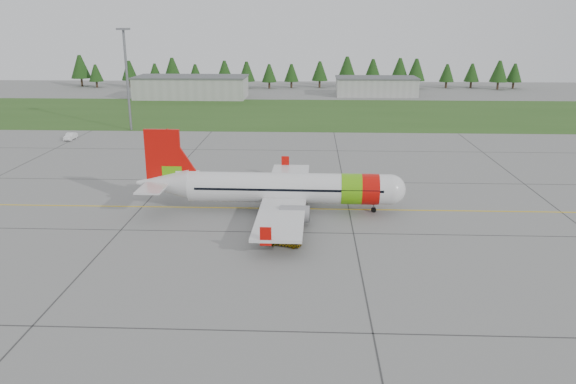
{
  "coord_description": "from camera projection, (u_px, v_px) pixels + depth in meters",
  "views": [
    {
      "loc": [
        5.36,
        -55.85,
        21.44
      ],
      "look_at": [
        2.86,
        4.27,
        3.22
      ],
      "focal_mm": 35.0,
      "sensor_mm": 36.0,
      "label": 1
    }
  ],
  "objects": [
    {
      "name": "hangar_west",
      "position": [
        192.0,
        88.0,
        165.34
      ],
      "size": [
        32.0,
        14.0,
        6.0
      ],
      "primitive_type": "cube",
      "color": "#A8A8A3",
      "rests_on": "ground"
    },
    {
      "name": "follow_me_car",
      "position": [
        285.0,
        228.0,
        55.8
      ],
      "size": [
        1.63,
        1.77,
        3.6
      ],
      "primitive_type": "imported",
      "rotation": [
        0.0,
        0.0,
        1.24
      ],
      "color": "gold",
      "rests_on": "ground"
    },
    {
      "name": "service_van",
      "position": [
        69.0,
        129.0,
        106.41
      ],
      "size": [
        1.4,
        1.33,
        3.94
      ],
      "primitive_type": "imported",
      "rotation": [
        0.0,
        0.0,
        0.02
      ],
      "color": "white",
      "rests_on": "ground"
    },
    {
      "name": "taxi_guideline",
      "position": [
        266.0,
        208.0,
        67.48
      ],
      "size": [
        120.0,
        0.25,
        0.02
      ],
      "primitive_type": "cube",
      "color": "gold",
      "rests_on": "ground"
    },
    {
      "name": "grass_strip",
      "position": [
        290.0,
        113.0,
        138.24
      ],
      "size": [
        320.0,
        50.0,
        0.03
      ],
      "primitive_type": "cube",
      "color": "#30561E",
      "rests_on": "ground"
    },
    {
      "name": "ground",
      "position": [
        260.0,
        232.0,
        59.83
      ],
      "size": [
        320.0,
        320.0,
        0.0
      ],
      "primitive_type": "plane",
      "color": "gray",
      "rests_on": "ground"
    },
    {
      "name": "floodlight_mast",
      "position": [
        127.0,
        81.0,
        113.67
      ],
      "size": [
        0.5,
        0.5,
        20.0
      ],
      "primitive_type": "cylinder",
      "color": "slate",
      "rests_on": "ground"
    },
    {
      "name": "hangar_east",
      "position": [
        376.0,
        87.0,
        170.92
      ],
      "size": [
        24.0,
        12.0,
        5.2
      ],
      "primitive_type": "cube",
      "color": "#A8A8A3",
      "rests_on": "ground"
    },
    {
      "name": "aircraft",
      "position": [
        283.0,
        188.0,
        65.91
      ],
      "size": [
        31.77,
        29.15,
        9.63
      ],
      "rotation": [
        0.0,
        0.0,
        -0.02
      ],
      "color": "silver",
      "rests_on": "ground"
    },
    {
      "name": "treeline",
      "position": [
        296.0,
        73.0,
        190.34
      ],
      "size": [
        160.0,
        8.0,
        10.0
      ],
      "primitive_type": null,
      "color": "#1C3F14",
      "rests_on": "ground"
    }
  ]
}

